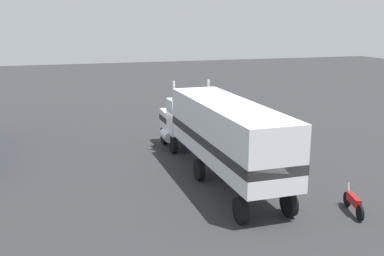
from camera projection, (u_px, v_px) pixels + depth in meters
The scene contains 6 objects.
ground_plane at pixel (183, 149), 28.50m from camera, with size 120.00×120.00×0.00m, color #2D2D30.
lane_stripe_near at pixel (233, 144), 29.65m from camera, with size 4.40×0.16×0.01m, color silver.
lane_stripe_mid at pixel (283, 144), 29.63m from camera, with size 4.40×0.16×0.01m, color silver.
semi_truck at pixel (219, 130), 22.79m from camera, with size 14.20×3.03×4.50m.
person_bystander at pixel (262, 151), 24.84m from camera, with size 0.34×0.46×1.63m.
motorcycle at pixel (353, 202), 18.89m from camera, with size 2.06×0.67×1.12m.
Camera 1 is at (-26.29, 7.67, 8.03)m, focal length 41.63 mm.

